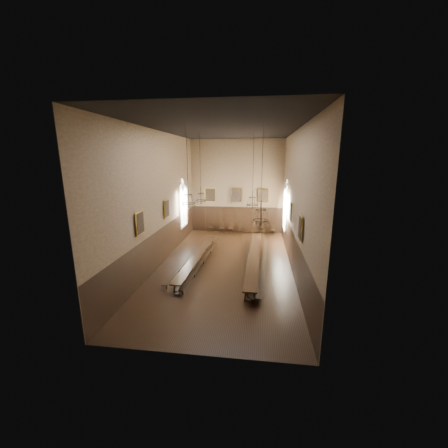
% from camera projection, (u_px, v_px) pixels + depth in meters
% --- Properties ---
extents(floor, '(9.00, 18.00, 0.02)m').
position_uv_depth(floor, '(225.00, 265.00, 19.03)').
color(floor, black).
rests_on(floor, ground).
extents(ceiling, '(9.00, 18.00, 0.02)m').
position_uv_depth(ceiling, '(225.00, 129.00, 16.92)').
color(ceiling, black).
rests_on(ceiling, ground).
extents(wall_back, '(9.00, 0.02, 9.00)m').
position_uv_depth(wall_back, '(237.00, 187.00, 26.66)').
color(wall_back, '#816A4F').
rests_on(wall_back, ground).
extents(wall_front, '(9.00, 0.02, 9.00)m').
position_uv_depth(wall_front, '(193.00, 241.00, 9.29)').
color(wall_front, '#816A4F').
rests_on(wall_front, ground).
extents(wall_left, '(0.02, 18.00, 9.00)m').
position_uv_depth(wall_left, '(159.00, 200.00, 18.54)').
color(wall_left, '#816A4F').
rests_on(wall_left, ground).
extents(wall_right, '(0.02, 18.00, 9.00)m').
position_uv_depth(wall_right, '(296.00, 202.00, 17.42)').
color(wall_right, '#816A4F').
rests_on(wall_right, ground).
extents(wainscot_panelling, '(9.00, 18.00, 2.50)m').
position_uv_depth(wainscot_panelling, '(225.00, 248.00, 18.74)').
color(wainscot_panelling, black).
rests_on(wainscot_panelling, floor).
extents(table_left, '(0.97, 9.35, 0.73)m').
position_uv_depth(table_left, '(198.00, 260.00, 19.02)').
color(table_left, black).
rests_on(table_left, floor).
extents(table_right, '(0.99, 10.69, 0.83)m').
position_uv_depth(table_right, '(254.00, 261.00, 18.68)').
color(table_right, black).
rests_on(table_right, floor).
extents(bench_left_outer, '(0.87, 9.03, 0.41)m').
position_uv_depth(bench_left_outer, '(189.00, 259.00, 19.47)').
color(bench_left_outer, black).
rests_on(bench_left_outer, floor).
extents(bench_left_inner, '(0.75, 9.75, 0.44)m').
position_uv_depth(bench_left_inner, '(203.00, 260.00, 19.18)').
color(bench_left_inner, black).
rests_on(bench_left_inner, floor).
extents(bench_right_inner, '(0.69, 9.37, 0.42)m').
position_uv_depth(bench_right_inner, '(247.00, 263.00, 18.74)').
color(bench_right_inner, black).
rests_on(bench_right_inner, floor).
extents(bench_right_outer, '(0.96, 10.06, 0.45)m').
position_uv_depth(bench_right_outer, '(263.00, 264.00, 18.41)').
color(bench_right_outer, black).
rests_on(bench_right_outer, floor).
extents(chair_1, '(0.54, 0.54, 0.97)m').
position_uv_depth(chair_1, '(211.00, 229.00, 27.58)').
color(chair_1, black).
rests_on(chair_1, floor).
extents(chair_2, '(0.49, 0.49, 0.96)m').
position_uv_depth(chair_2, '(221.00, 230.00, 27.32)').
color(chair_2, black).
rests_on(chair_2, floor).
extents(chair_3, '(0.43, 0.43, 0.95)m').
position_uv_depth(chair_3, '(231.00, 230.00, 27.26)').
color(chair_3, black).
rests_on(chair_3, floor).
extents(chair_4, '(0.40, 0.40, 0.87)m').
position_uv_depth(chair_4, '(240.00, 230.00, 27.19)').
color(chair_4, black).
rests_on(chair_4, floor).
extents(chair_6, '(0.47, 0.47, 0.98)m').
position_uv_depth(chair_6, '(262.00, 231.00, 26.84)').
color(chair_6, black).
rests_on(chair_6, floor).
extents(chair_7, '(0.43, 0.43, 0.92)m').
position_uv_depth(chair_7, '(273.00, 231.00, 26.73)').
color(chair_7, black).
rests_on(chair_7, floor).
extents(chandelier_back_left, '(0.84, 0.84, 5.10)m').
position_uv_depth(chandelier_back_left, '(201.00, 196.00, 21.13)').
color(chandelier_back_left, black).
rests_on(chandelier_back_left, ceiling).
extents(chandelier_back_right, '(0.88, 0.88, 5.37)m').
position_uv_depth(chandelier_back_right, '(252.00, 200.00, 20.67)').
color(chandelier_back_right, black).
rests_on(chandelier_back_right, ceiling).
extents(chandelier_front_left, '(0.76, 0.76, 4.37)m').
position_uv_depth(chandelier_front_left, '(188.00, 198.00, 15.34)').
color(chandelier_front_left, black).
rests_on(chandelier_front_left, ceiling).
extents(chandelier_front_right, '(0.90, 0.90, 5.25)m').
position_uv_depth(chandelier_front_right, '(261.00, 214.00, 14.98)').
color(chandelier_front_right, black).
rests_on(chandelier_front_right, ceiling).
extents(portrait_back_0, '(1.10, 0.12, 1.40)m').
position_uv_depth(portrait_back_0, '(210.00, 195.00, 27.05)').
color(portrait_back_0, '#B48C2B').
rests_on(portrait_back_0, wall_back).
extents(portrait_back_1, '(1.10, 0.12, 1.40)m').
position_uv_depth(portrait_back_1, '(237.00, 195.00, 26.73)').
color(portrait_back_1, '#B48C2B').
rests_on(portrait_back_1, wall_back).
extents(portrait_back_2, '(1.10, 0.12, 1.40)m').
position_uv_depth(portrait_back_2, '(263.00, 196.00, 26.40)').
color(portrait_back_2, '#B48C2B').
rests_on(portrait_back_2, wall_back).
extents(portrait_left_0, '(0.12, 1.00, 1.30)m').
position_uv_depth(portrait_left_0, '(167.00, 209.00, 19.67)').
color(portrait_left_0, '#B48C2B').
rests_on(portrait_left_0, wall_left).
extents(portrait_left_1, '(0.12, 1.00, 1.30)m').
position_uv_depth(portrait_left_1, '(140.00, 223.00, 15.33)').
color(portrait_left_1, '#B48C2B').
rests_on(portrait_left_1, wall_left).
extents(portrait_right_0, '(0.12, 1.00, 1.30)m').
position_uv_depth(portrait_right_0, '(291.00, 212.00, 18.58)').
color(portrait_right_0, '#B48C2B').
rests_on(portrait_right_0, wall_right).
extents(portrait_right_1, '(0.12, 1.00, 1.30)m').
position_uv_depth(portrait_right_1, '(301.00, 228.00, 14.24)').
color(portrait_right_1, '#B48C2B').
rests_on(portrait_right_1, wall_right).
extents(window_right, '(0.20, 2.20, 4.60)m').
position_uv_depth(window_right, '(286.00, 205.00, 22.99)').
color(window_right, white).
rests_on(window_right, wall_right).
extents(window_left, '(0.20, 2.20, 4.60)m').
position_uv_depth(window_left, '(183.00, 203.00, 24.09)').
color(window_left, white).
rests_on(window_left, wall_left).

